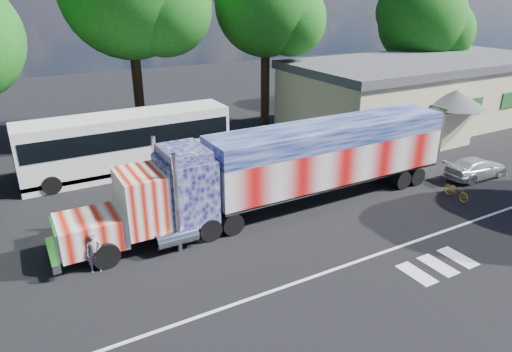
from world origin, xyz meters
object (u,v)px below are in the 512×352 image
coach_bus (128,142)px  tree_ne_a (267,6)px  tree_far_ne (424,22)px  parked_car (476,168)px  semi_truck (289,166)px  woman (94,252)px  bicycle (457,191)px

coach_bus → tree_ne_a: (12.54, 4.97, 7.34)m
tree_far_ne → coach_bus: bearing=-170.4°
parked_car → tree_ne_a: bearing=19.4°
semi_truck → tree_far_ne: tree_far_ne is taller
semi_truck → coach_bus: 10.53m
tree_ne_a → semi_truck: bearing=-116.4°
parked_car → woman: bearing=89.9°
tree_ne_a → tree_far_ne: (16.90, -0.01, -1.67)m
tree_far_ne → tree_ne_a: bearing=180.0°
coach_bus → woman: (-4.03, -10.01, -1.00)m
semi_truck → bicycle: semi_truck is taller
parked_car → semi_truck: bearing=82.4°
semi_truck → woman: bearing=-173.3°
semi_truck → parked_car: semi_truck is taller
semi_truck → woman: 9.85m
tree_ne_a → tree_far_ne: tree_ne_a is taller
tree_ne_a → tree_far_ne: 16.99m
semi_truck → coach_bus: (-5.65, 8.87, -0.40)m
coach_bus → tree_far_ne: bearing=9.6°
coach_bus → bicycle: bearing=-41.5°
bicycle → coach_bus: bearing=146.3°
coach_bus → tree_far_ne: (29.44, 4.96, 5.67)m
semi_truck → bicycle: (8.32, -3.48, -1.81)m
woman → tree_far_ne: bearing=32.7°
woman → bicycle: 18.16m
bicycle → tree_far_ne: 24.27m
coach_bus → parked_car: (17.42, -10.93, -1.24)m
semi_truck → woman: (-9.68, -1.14, -1.40)m
parked_car → bicycle: (-3.44, -1.42, -0.17)m
woman → parked_car: bearing=6.1°
woman → tree_far_ne: size_ratio=0.15×
tree_far_ne → woman: bearing=-155.9°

